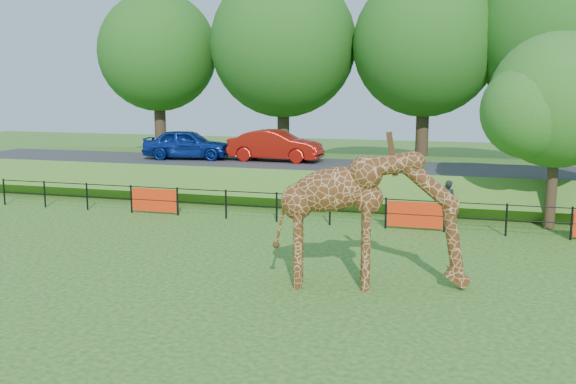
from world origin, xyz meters
name	(u,v)px	position (x,y,z in m)	size (l,w,h in m)	color
ground	(256,293)	(0.00, 0.00, 0.00)	(90.00, 90.00, 0.00)	#265114
giraffe	(372,220)	(2.58, 1.26, 1.71)	(4.79, 0.88, 3.42)	#5A2E12
perimeter_fence	(330,210)	(0.00, 8.00, 0.55)	(28.07, 0.10, 1.10)	black
embankment	(365,178)	(0.00, 15.50, 0.65)	(40.00, 9.00, 1.30)	#265114
road	(360,167)	(0.00, 14.00, 1.36)	(40.00, 5.00, 0.12)	#333336
car_blue	(188,144)	(-8.56, 14.39, 2.14)	(1.71, 4.24, 1.45)	navy
car_red	(276,146)	(-4.19, 14.76, 2.15)	(1.54, 4.42, 1.46)	#B4150C
visitor	(448,201)	(4.03, 9.87, 0.77)	(0.56, 0.37, 1.54)	black
tree_east	(560,106)	(7.60, 9.63, 4.28)	(5.40, 4.71, 6.76)	#342117
bg_tree_line	(423,43)	(1.89, 22.00, 7.19)	(37.30, 8.80, 11.82)	#342117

